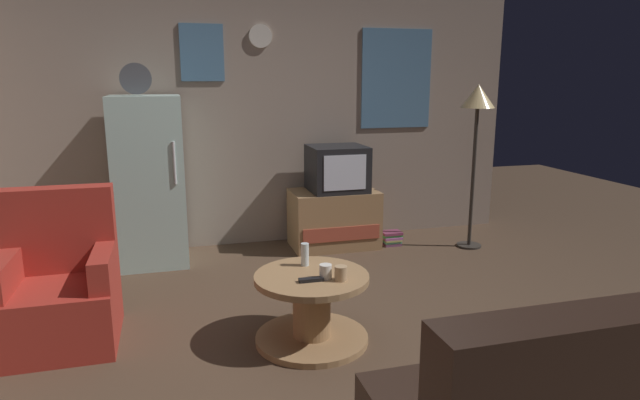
{
  "coord_description": "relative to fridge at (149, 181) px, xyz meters",
  "views": [
    {
      "loc": [
        -0.91,
        -2.93,
        1.64
      ],
      "look_at": [
        0.15,
        0.9,
        0.75
      ],
      "focal_mm": 30.5,
      "sensor_mm": 36.0,
      "label": 1
    }
  ],
  "objects": [
    {
      "name": "crt_tv",
      "position": [
        1.75,
        0.02,
        0.03
      ],
      "size": [
        0.54,
        0.51,
        0.44
      ],
      "color": "black",
      "rests_on": "tv_stand"
    },
    {
      "name": "wall_with_art",
      "position": [
        1.12,
        0.41,
        0.59
      ],
      "size": [
        5.2,
        0.12,
        2.68
      ],
      "color": "gray",
      "rests_on": "ground_plane"
    },
    {
      "name": "ground_plane",
      "position": [
        1.11,
        -2.04,
        -0.75
      ],
      "size": [
        12.0,
        12.0,
        0.0
      ],
      "primitive_type": "plane",
      "color": "#4C3828"
    },
    {
      "name": "mug_ceramic_white",
      "position": [
        1.06,
        -1.97,
        -0.26
      ],
      "size": [
        0.08,
        0.08,
        0.09
      ],
      "primitive_type": "cylinder",
      "color": "silver",
      "rests_on": "coffee_table"
    },
    {
      "name": "fridge",
      "position": [
        0.0,
        0.0,
        0.0
      ],
      "size": [
        0.6,
        0.62,
        1.77
      ],
      "color": "silver",
      "rests_on": "ground_plane"
    },
    {
      "name": "tv_stand",
      "position": [
        1.72,
        0.02,
        -0.47
      ],
      "size": [
        0.84,
        0.53,
        0.57
      ],
      "color": "#9E754C",
      "rests_on": "ground_plane"
    },
    {
      "name": "standing_lamp",
      "position": [
        3.02,
        -0.36,
        0.6
      ],
      "size": [
        0.32,
        0.32,
        1.59
      ],
      "color": "#332D28",
      "rests_on": "ground_plane"
    },
    {
      "name": "book_stack",
      "position": [
        2.29,
        -0.1,
        -0.68
      ],
      "size": [
        0.2,
        0.17,
        0.14
      ],
      "color": "#784368",
      "rests_on": "ground_plane"
    },
    {
      "name": "armchair",
      "position": [
        -0.53,
        -1.43,
        -0.42
      ],
      "size": [
        0.68,
        0.68,
        0.96
      ],
      "color": "#A52D23",
      "rests_on": "ground_plane"
    },
    {
      "name": "coffee_table",
      "position": [
        1.0,
        -1.88,
        -0.53
      ],
      "size": [
        0.72,
        0.72,
        0.45
      ],
      "color": "#9E754C",
      "rests_on": "ground_plane"
    },
    {
      "name": "wine_glass",
      "position": [
        1.0,
        -1.7,
        -0.23
      ],
      "size": [
        0.05,
        0.05,
        0.15
      ],
      "primitive_type": "cylinder",
      "color": "silver",
      "rests_on": "coffee_table"
    },
    {
      "name": "mug_ceramic_tan",
      "position": [
        1.14,
        -2.02,
        -0.26
      ],
      "size": [
        0.08,
        0.08,
        0.09
      ],
      "primitive_type": "cylinder",
      "color": "tan",
      "rests_on": "coffee_table"
    },
    {
      "name": "remote_control",
      "position": [
        0.96,
        -1.99,
        -0.29
      ],
      "size": [
        0.15,
        0.05,
        0.02
      ],
      "primitive_type": "cube",
      "rotation": [
        0.0,
        0.0,
        -0.01
      ],
      "color": "black",
      "rests_on": "coffee_table"
    }
  ]
}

